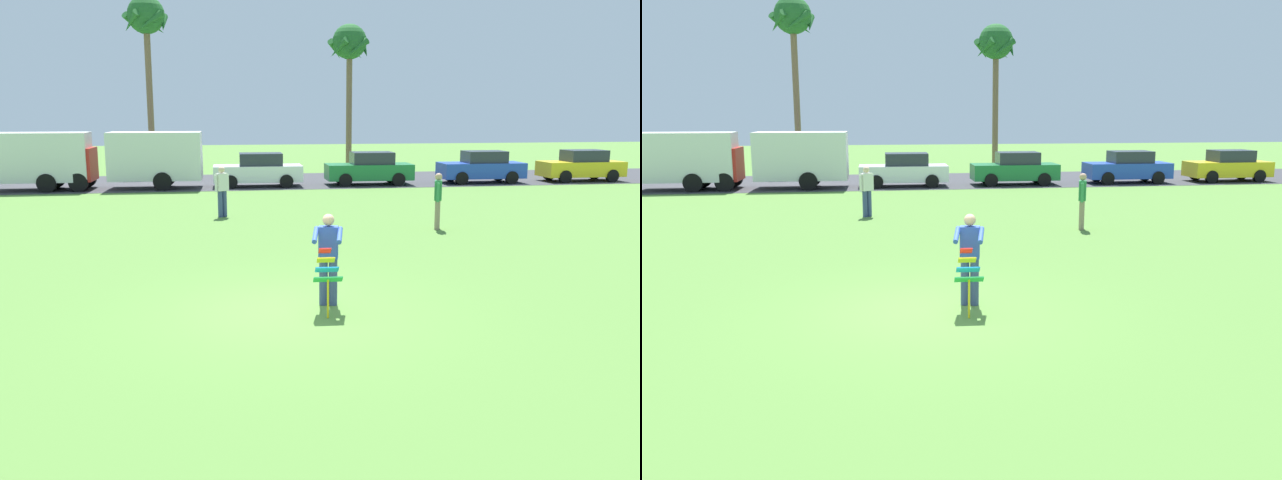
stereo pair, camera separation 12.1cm
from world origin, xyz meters
TOP-DOWN VIEW (x-y plane):
  - ground_plane at (0.00, 0.00)m, footprint 120.00×120.00m
  - road_strip at (0.00, 22.69)m, footprint 120.00×8.00m
  - person_kite_flyer at (0.71, 0.27)m, footprint 0.65×0.73m
  - kite_held at (0.58, -0.36)m, footprint 0.52×0.65m
  - parked_truck_grey_van at (-9.96, 20.29)m, footprint 6.72×2.16m
  - parked_truck_red_cab at (-4.88, 20.30)m, footprint 6.75×2.25m
  - parked_car_white at (0.71, 20.29)m, footprint 4.23×1.89m
  - parked_car_green at (6.15, 20.29)m, footprint 4.22×1.88m
  - parked_car_blue at (11.94, 20.29)m, footprint 4.20×1.84m
  - parked_car_yellow at (17.37, 20.30)m, footprint 4.23×1.88m
  - palm_tree_right_near at (-4.96, 28.64)m, footprint 2.58×2.71m
  - palm_tree_centre_far at (6.95, 29.51)m, footprint 2.58×2.71m
  - person_walker_near at (5.39, 7.77)m, footprint 0.33×0.54m
  - person_walker_far at (-1.12, 11.23)m, footprint 0.49×0.38m

SIDE VIEW (x-z plane):
  - ground_plane at x=0.00m, z-range 0.00..0.00m
  - road_strip at x=0.00m, z-range 0.00..0.01m
  - parked_car_white at x=0.71m, z-range -0.03..1.57m
  - parked_car_green at x=6.15m, z-range -0.03..1.57m
  - parked_car_blue at x=11.94m, z-range -0.03..1.57m
  - parked_car_yellow at x=17.37m, z-range -0.03..1.57m
  - kite_held at x=0.58m, z-range 0.21..1.38m
  - person_walker_near at x=5.39m, z-range 0.07..1.80m
  - person_walker_far at x=-1.12m, z-range 0.07..1.80m
  - person_kite_flyer at x=0.71m, z-range 0.09..1.82m
  - parked_truck_grey_van at x=-9.96m, z-range 0.10..2.72m
  - parked_truck_red_cab at x=-4.88m, z-range 0.10..2.72m
  - palm_tree_centre_far at x=6.95m, z-range 2.94..11.69m
  - palm_tree_right_near at x=-4.96m, z-range 3.43..13.37m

